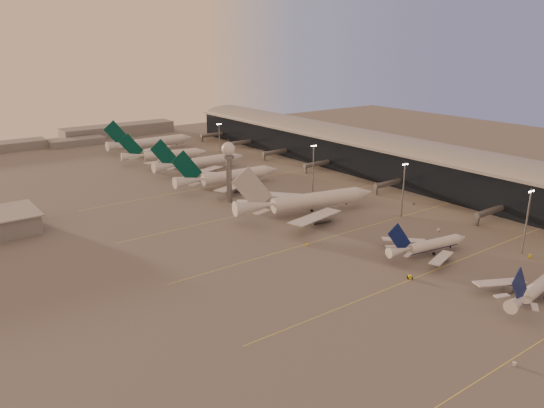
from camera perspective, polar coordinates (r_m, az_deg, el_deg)
ground at (r=173.48m, az=15.84°, el=-9.56°), size 700.00×700.00×0.00m
taxiway_markings at (r=227.84m, az=9.47°, el=-2.50°), size 180.00×185.25×0.02m
terminal at (r=315.62m, az=12.45°, el=4.92°), size 57.00×362.00×23.04m
radar_tower at (r=254.79m, az=-4.69°, el=4.73°), size 6.40×6.40×31.10m
mast_a at (r=214.79m, az=25.75°, el=-1.42°), size 3.60×0.56×25.00m
mast_b at (r=241.07m, az=13.96°, el=1.76°), size 3.60×0.56×25.00m
mast_c at (r=274.69m, az=4.47°, el=4.13°), size 3.60×0.56×25.00m
mast_d at (r=345.10m, az=-5.67°, el=6.84°), size 3.60×0.56×25.00m
distant_horizon at (r=441.92m, az=-19.28°, el=6.99°), size 165.00×37.50×9.00m
narrowbody_near at (r=183.05m, az=26.62°, el=-8.26°), size 40.29×31.99×15.77m
narrowbody_mid at (r=204.30m, az=16.45°, el=-4.48°), size 38.08×30.17×14.95m
widebody_white at (r=241.30m, az=3.83°, el=-0.06°), size 70.38×55.85×25.04m
greentail_a at (r=286.64m, az=-4.71°, el=2.69°), size 62.69×50.51×22.76m
greentail_b at (r=321.75m, az=-7.66°, el=4.22°), size 61.80×49.94×22.46m
greentail_c at (r=349.00m, az=-11.38°, el=5.00°), size 54.63×43.57×20.25m
greentail_d at (r=388.56m, az=-12.80°, el=6.26°), size 66.07×53.35×24.00m
gsv_truck_a at (r=148.03m, az=24.65°, el=-15.13°), size 5.32×3.55×2.02m
gsv_catering_a at (r=215.75m, az=26.06°, el=-4.65°), size 5.89×4.30×4.42m
gsv_tug_mid at (r=184.15m, az=14.61°, el=-7.62°), size 4.47×4.34×1.11m
gsv_truck_b at (r=230.75m, az=17.52°, el=-2.53°), size 5.80×2.59×2.27m
gsv_truck_c at (r=205.66m, az=3.83°, el=-4.23°), size 4.93×3.73×1.90m
gsv_catering_b at (r=263.73m, az=14.96°, el=0.43°), size 5.69×2.96×4.54m
gsv_tug_far at (r=253.26m, az=0.77°, el=-0.09°), size 3.77×3.74×0.95m
gsv_tug_hangar at (r=321.84m, az=-1.36°, el=3.75°), size 4.08×2.80×1.09m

